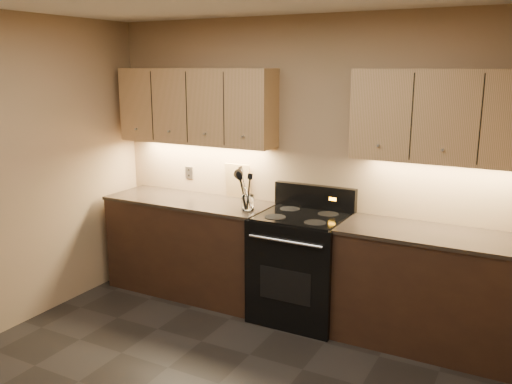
% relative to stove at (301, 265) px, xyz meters
% --- Properties ---
extents(wall_back, '(4.00, 0.04, 2.60)m').
position_rel_stove_xyz_m(wall_back, '(-0.08, 0.32, 0.82)').
color(wall_back, '#A17F5E').
rests_on(wall_back, ground).
extents(counter_left, '(1.62, 0.62, 0.93)m').
position_rel_stove_xyz_m(counter_left, '(-1.18, 0.02, -0.01)').
color(counter_left, black).
rests_on(counter_left, ground).
extents(counter_right, '(1.46, 0.62, 0.93)m').
position_rel_stove_xyz_m(counter_right, '(1.10, 0.02, -0.01)').
color(counter_right, black).
rests_on(counter_right, ground).
extents(stove, '(0.76, 0.68, 1.14)m').
position_rel_stove_xyz_m(stove, '(0.00, 0.00, 0.00)').
color(stove, black).
rests_on(stove, ground).
extents(upper_cab_left, '(1.60, 0.30, 0.70)m').
position_rel_stove_xyz_m(upper_cab_left, '(-1.18, 0.17, 1.32)').
color(upper_cab_left, tan).
rests_on(upper_cab_left, wall_back).
extents(upper_cab_right, '(1.44, 0.30, 0.70)m').
position_rel_stove_xyz_m(upper_cab_right, '(1.10, 0.17, 1.32)').
color(upper_cab_right, tan).
rests_on(upper_cab_right, wall_back).
extents(outlet_plate, '(0.08, 0.01, 0.12)m').
position_rel_stove_xyz_m(outlet_plate, '(-1.38, 0.31, 0.64)').
color(outlet_plate, '#B2B5BA').
rests_on(outlet_plate, wall_back).
extents(utensil_crock, '(0.14, 0.14, 0.14)m').
position_rel_stove_xyz_m(utensil_crock, '(-0.50, -0.05, 0.51)').
color(utensil_crock, white).
rests_on(utensil_crock, counter_left).
extents(cutting_board, '(0.27, 0.06, 0.34)m').
position_rel_stove_xyz_m(cutting_board, '(-0.80, 0.29, 0.62)').
color(cutting_board, tan).
rests_on(cutting_board, counter_left).
extents(black_spoon, '(0.10, 0.14, 0.35)m').
position_rel_stove_xyz_m(black_spoon, '(-0.51, -0.05, 0.64)').
color(black_spoon, black).
rests_on(black_spoon, utensil_crock).
extents(black_turner, '(0.11, 0.17, 0.33)m').
position_rel_stove_xyz_m(black_turner, '(-0.49, -0.09, 0.63)').
color(black_turner, black).
rests_on(black_turner, utensil_crock).
extents(steel_spatula, '(0.22, 0.13, 0.40)m').
position_rel_stove_xyz_m(steel_spatula, '(-0.48, -0.04, 0.66)').
color(steel_spatula, silver).
rests_on(steel_spatula, utensil_crock).
extents(steel_skimmer, '(0.23, 0.11, 0.36)m').
position_rel_stove_xyz_m(steel_skimmer, '(-0.46, -0.06, 0.64)').
color(steel_skimmer, silver).
rests_on(steel_skimmer, utensil_crock).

